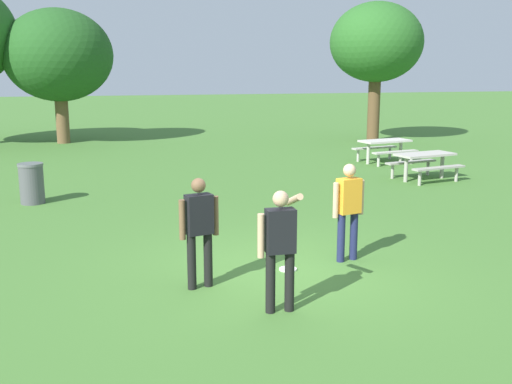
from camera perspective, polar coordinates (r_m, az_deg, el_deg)
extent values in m
plane|color=#447530|center=(9.64, 2.21, -7.58)|extent=(120.00, 120.00, 0.00)
cylinder|color=black|center=(8.86, -6.10, -6.60)|extent=(0.13, 0.13, 0.82)
cylinder|color=black|center=(8.96, -4.55, -6.37)|extent=(0.13, 0.13, 0.82)
cube|color=black|center=(8.71, -5.41, -2.11)|extent=(0.42, 0.31, 0.58)
sphere|color=brown|center=(8.62, -5.46, 0.63)|extent=(0.21, 0.21, 0.21)
cylinder|color=brown|center=(8.63, -6.99, -2.62)|extent=(0.09, 0.09, 0.58)
cylinder|color=brown|center=(8.83, -3.85, -2.24)|extent=(0.09, 0.09, 0.58)
cylinder|color=#1E234C|center=(10.27, 9.21, -4.10)|extent=(0.13, 0.13, 0.82)
cylinder|color=#1E234C|center=(10.12, 8.04, -4.31)|extent=(0.13, 0.13, 0.82)
cube|color=orange|center=(10.02, 8.75, -0.35)|extent=(0.42, 0.31, 0.58)
sphere|color=tan|center=(9.94, 8.83, 2.04)|extent=(0.21, 0.21, 0.21)
cylinder|color=tan|center=(10.19, 9.92, -0.48)|extent=(0.09, 0.09, 0.58)
cylinder|color=tan|center=(9.88, 7.54, -0.79)|extent=(0.09, 0.09, 0.58)
cylinder|color=black|center=(8.00, 1.37, -8.58)|extent=(0.13, 0.13, 0.82)
cylinder|color=black|center=(8.07, 3.18, -8.42)|extent=(0.13, 0.13, 0.82)
cube|color=black|center=(7.82, 2.32, -3.69)|extent=(0.38, 0.22, 0.58)
sphere|color=tan|center=(7.72, 2.35, -0.65)|extent=(0.21, 0.21, 0.21)
cylinder|color=tan|center=(7.77, 0.47, -4.16)|extent=(0.09, 0.09, 0.58)
cylinder|color=tan|center=(8.06, 3.60, -0.73)|extent=(0.09, 0.58, 0.28)
cylinder|color=white|center=(9.74, 3.03, -7.29)|extent=(0.28, 0.28, 0.03)
cube|color=#B2ADA3|center=(17.79, 15.68, 3.44)|extent=(1.82, 1.11, 0.06)
cube|color=#A49F96|center=(17.42, 16.89, 2.20)|extent=(1.72, 0.62, 0.05)
cube|color=#A49F96|center=(18.27, 14.42, 2.76)|extent=(1.72, 0.62, 0.05)
cylinder|color=#A49F96|center=(17.42, 13.98, 2.08)|extent=(0.11, 0.11, 0.71)
cylinder|color=#A49F96|center=(17.01, 15.20, 1.28)|extent=(0.09, 0.09, 0.41)
cylinder|color=#A49F96|center=(17.89, 12.76, 1.90)|extent=(0.09, 0.09, 0.41)
cylinder|color=#A49F96|center=(18.30, 17.17, 2.35)|extent=(0.11, 0.11, 0.71)
cylinder|color=#A49F96|center=(17.91, 18.40, 1.60)|extent=(0.09, 0.09, 0.41)
cylinder|color=#A49F96|center=(18.74, 15.93, 2.18)|extent=(0.09, 0.09, 0.41)
cube|color=beige|center=(20.70, 12.10, 4.74)|extent=(1.82, 1.08, 0.06)
cube|color=#B6B2A8|center=(20.29, 13.04, 3.70)|extent=(1.72, 0.59, 0.05)
cube|color=#B6B2A8|center=(21.20, 11.12, 4.13)|extent=(1.72, 0.59, 0.05)
cylinder|color=#B6B2A8|center=(20.37, 10.55, 3.60)|extent=(0.11, 0.11, 0.71)
cylinder|color=#B6B2A8|center=(19.92, 11.50, 2.95)|extent=(0.09, 0.09, 0.41)
cylinder|color=#B6B2A8|center=(20.86, 9.62, 3.41)|extent=(0.09, 0.09, 0.41)
cylinder|color=#B6B2A8|center=(21.16, 13.49, 3.77)|extent=(0.11, 0.11, 0.71)
cylinder|color=#B6B2A8|center=(20.73, 14.46, 3.15)|extent=(0.09, 0.09, 0.41)
cylinder|color=#B6B2A8|center=(21.63, 12.53, 3.59)|extent=(0.09, 0.09, 0.41)
cylinder|color=#515156|center=(15.20, -20.42, 0.66)|extent=(0.56, 0.56, 0.90)
cylinder|color=slate|center=(15.12, -20.55, 2.44)|extent=(0.59, 0.59, 0.06)
cylinder|color=brown|center=(26.75, -17.85, 6.99)|extent=(0.54, 0.54, 2.41)
ellipsoid|color=#21511E|center=(26.68, -18.18, 12.18)|extent=(4.44, 4.44, 3.78)
cylinder|color=brown|center=(26.55, 11.07, 8.05)|extent=(0.52, 0.52, 3.10)
ellipsoid|color=#286023|center=(26.52, 11.30, 13.72)|extent=(3.89, 3.89, 3.31)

